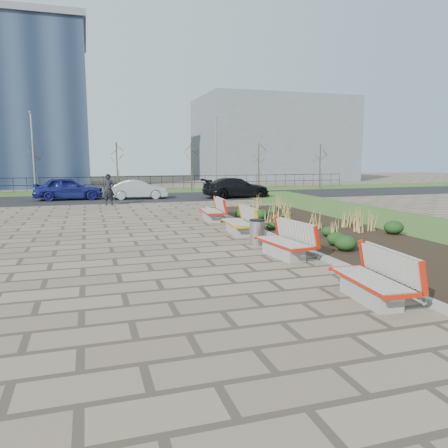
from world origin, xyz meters
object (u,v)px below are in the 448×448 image
object	(u,v)px
car_black	(236,188)
lamp_west	(33,155)
bench_d	(211,210)
car_blue	(69,188)
lamp_east	(216,155)
bench_b	(283,240)
bench_c	(238,221)
bench_a	(371,277)
litter_bin	(257,233)
pedestrian	(109,190)
car_silver	(139,189)

from	to	relation	value
car_black	lamp_west	size ratio (longest dim) A/B	0.80
car_black	bench_d	bearing A→B (deg)	152.77
car_blue	lamp_east	xyz separation A→B (m)	(11.51, 4.12, 2.26)
bench_b	bench_c	world-z (taller)	same
bench_b	lamp_west	xyz separation A→B (m)	(-9.00, 23.92, 2.54)
bench_a	litter_bin	world-z (taller)	bench_a
bench_c	car_blue	distance (m)	17.10
litter_bin	car_blue	bearing A→B (deg)	109.70
bench_c	bench_a	bearing A→B (deg)	-86.09
pedestrian	car_black	bearing A→B (deg)	26.31
pedestrian	car_black	world-z (taller)	pedestrian
bench_a	litter_bin	bearing A→B (deg)	95.28
bench_a	bench_b	bearing A→B (deg)	94.51
car_silver	lamp_west	world-z (taller)	lamp_west
bench_b	bench_c	distance (m)	3.99
bench_a	lamp_east	distance (m)	28.53
bench_d	car_silver	size ratio (longest dim) A/B	0.54
car_blue	lamp_east	size ratio (longest dim) A/B	0.75
bench_b	bench_d	distance (m)	7.64
bench_c	car_blue	size ratio (longest dim) A/B	0.47
pedestrian	lamp_east	world-z (taller)	lamp_east
car_silver	bench_d	bearing A→B (deg)	-165.54
bench_a	lamp_east	bearing A→B (deg)	84.38
litter_bin	car_silver	size ratio (longest dim) A/B	0.21
litter_bin	pedestrian	bearing A→B (deg)	106.26
bench_b	litter_bin	world-z (taller)	bench_b
car_black	car_silver	bearing A→B (deg)	78.08
bench_a	litter_bin	xyz separation A→B (m)	(-0.08, 5.90, -0.09)
pedestrian	lamp_east	xyz separation A→B (m)	(9.10, 8.30, 2.10)
bench_c	lamp_west	xyz separation A→B (m)	(-9.00, 19.93, 2.54)
lamp_west	lamp_east	bearing A→B (deg)	0.00
bench_c	bench_d	distance (m)	3.65
bench_c	lamp_west	bearing A→B (deg)	118.22
bench_b	car_silver	bearing A→B (deg)	88.99
litter_bin	pedestrian	size ratio (longest dim) A/B	0.44
pedestrian	lamp_west	world-z (taller)	lamp_west
bench_b	car_blue	xyz separation A→B (m)	(-6.51, 19.80, 0.28)
car_silver	litter_bin	bearing A→B (deg)	-169.04
bench_c	lamp_east	distance (m)	20.70
bench_d	pedestrian	world-z (taller)	pedestrian
bench_a	bench_d	xyz separation A→B (m)	(0.00, 11.69, 0.00)
bench_b	lamp_east	bearing A→B (deg)	71.32
bench_c	litter_bin	size ratio (longest dim) A/B	2.54
car_blue	lamp_west	bearing A→B (deg)	30.45
bench_b	bench_d	world-z (taller)	same
bench_a	car_silver	size ratio (longest dim) A/B	0.54
bench_a	bench_b	size ratio (longest dim) A/B	1.00
car_black	lamp_west	bearing A→B (deg)	63.96
car_silver	bench_b	bearing A→B (deg)	-169.40
bench_c	car_silver	world-z (taller)	car_silver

